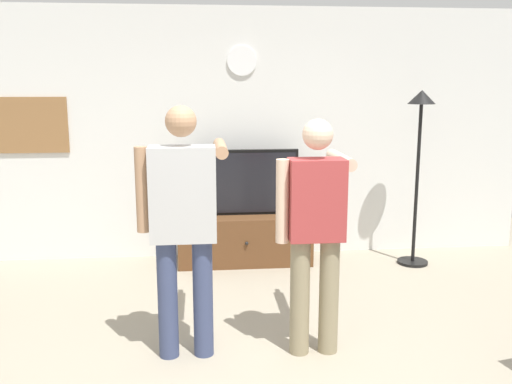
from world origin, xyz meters
TOP-DOWN VIEW (x-y plane):
  - back_wall at (0.00, 2.95)m, footprint 6.40×0.10m
  - tv_stand at (0.02, 2.60)m, footprint 1.41×0.53m
  - television at (0.02, 2.65)m, footprint 1.15×0.07m
  - wall_clock at (0.02, 2.89)m, footprint 0.31×0.03m
  - framed_picture at (-2.18, 2.90)m, footprint 0.74×0.04m
  - floor_lamp at (1.81, 2.38)m, footprint 0.32×0.32m
  - person_standing_nearer_lamp at (-0.56, 0.56)m, footprint 0.63×0.78m
  - person_standing_nearer_couch at (0.36, 0.52)m, footprint 0.56×0.78m

SIDE VIEW (x-z plane):
  - tv_stand at x=0.02m, z-range 0.00..0.52m
  - television at x=0.02m, z-range 0.52..1.22m
  - person_standing_nearer_couch at x=0.36m, z-range 0.11..1.78m
  - person_standing_nearer_lamp at x=-0.56m, z-range 0.13..1.90m
  - floor_lamp at x=1.81m, z-range 0.40..2.23m
  - back_wall at x=0.00m, z-range 0.00..2.70m
  - framed_picture at x=-2.18m, z-range 1.18..1.76m
  - wall_clock at x=0.02m, z-range 1.98..2.29m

